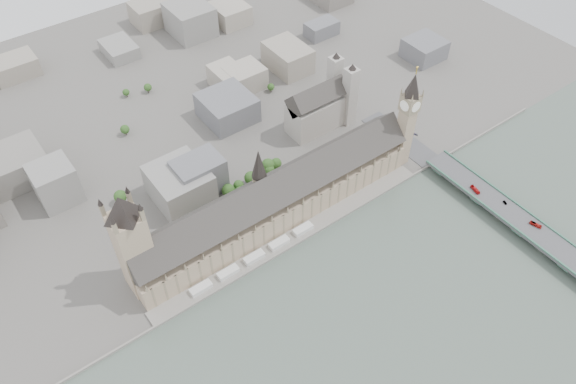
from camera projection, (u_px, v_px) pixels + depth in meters
ground at (289, 232)px, 479.27m from camera, size 900.00×900.00×0.00m
river_thames at (430, 381)px, 388.25m from camera, size 600.00×600.00×0.00m
embankment_wall at (299, 242)px, 469.90m from camera, size 600.00×1.50×3.00m
river_terrace at (294, 237)px, 474.40m from camera, size 270.00×15.00×2.00m
terrace_tents at (254, 257)px, 456.20m from camera, size 118.00×7.00×4.00m
palace_of_westminster at (275, 201)px, 473.61m from camera, size 265.00×40.73×55.44m
elizabeth_tower at (408, 114)px, 497.61m from camera, size 17.00×17.00×107.50m
victoria_tower at (131, 239)px, 403.74m from camera, size 30.00×30.00×100.00m
central_tower at (259, 172)px, 447.38m from camera, size 13.00×13.00×48.00m
westminster_bridge at (495, 206)px, 493.26m from camera, size 25.00×325.00×10.25m
bridge_parapets at (540, 233)px, 464.56m from camera, size 25.00×235.00×1.15m
westminster_abbey at (321, 106)px, 558.60m from camera, size 68.00×36.00×64.00m
city_skyline_inland at (153, 78)px, 600.59m from camera, size 720.00×360.00×38.00m
park_trees at (240, 190)px, 502.83m from camera, size 110.00×30.00×15.00m
red_bus_north at (475, 189)px, 497.77m from camera, size 4.61×11.08×3.01m
red_bus_south at (536, 225)px, 470.01m from camera, size 4.88×10.43×2.83m
car_silver at (505, 202)px, 488.11m from camera, size 3.07×4.68×1.46m
car_approach at (415, 134)px, 550.17m from camera, size 4.05×5.71×1.53m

